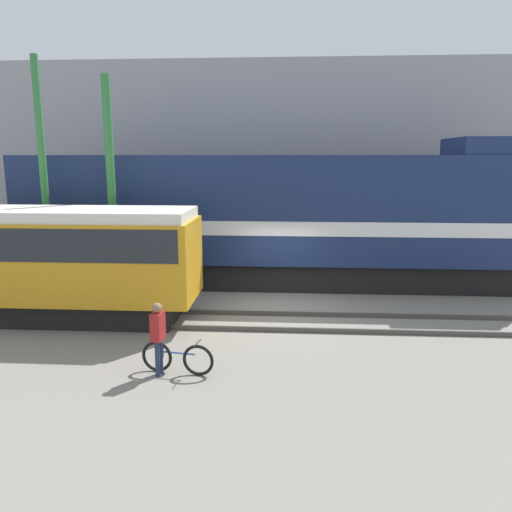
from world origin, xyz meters
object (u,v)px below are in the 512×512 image
object	(u,v)px
streetcar	(26,257)
freight_locomotive	(277,218)
person	(158,332)
utility_pole_left	(44,181)
utility_pole_center	(111,191)
bicycle	(177,358)

from	to	relation	value
streetcar	freight_locomotive	bearing A→B (deg)	32.55
freight_locomotive	person	bearing A→B (deg)	-106.12
streetcar	utility_pole_left	world-z (taller)	utility_pole_left
freight_locomotive	utility_pole_center	bearing A→B (deg)	-156.85
bicycle	utility_pole_left	world-z (taller)	utility_pole_left
person	utility_pole_center	size ratio (longest dim) A/B	0.23
utility_pole_center	streetcar	bearing A→B (deg)	-128.48
streetcar	bicycle	world-z (taller)	streetcar
streetcar	utility_pole_center	world-z (taller)	utility_pole_center
streetcar	bicycle	distance (m)	6.52
utility_pole_left	utility_pole_center	world-z (taller)	utility_pole_left
streetcar	person	size ratio (longest dim) A/B	6.03
freight_locomotive	person	world-z (taller)	freight_locomotive
freight_locomotive	streetcar	size ratio (longest dim) A/B	1.87
streetcar	person	xyz separation A→B (m)	(4.85, -3.65, -0.89)
bicycle	person	bearing A→B (deg)	-167.44
streetcar	utility_pole_center	distance (m)	3.45
streetcar	person	distance (m)	6.13
utility_pole_left	utility_pole_center	bearing A→B (deg)	0.00
freight_locomotive	utility_pole_left	size ratio (longest dim) A/B	2.34
freight_locomotive	person	size ratio (longest dim) A/B	11.25
person	utility_pole_left	bearing A→B (deg)	131.53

